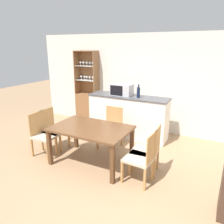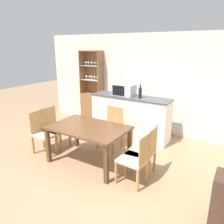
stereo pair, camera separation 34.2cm
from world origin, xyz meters
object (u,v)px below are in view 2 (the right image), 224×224
Objects in this scene: dining_chair_side_left_near at (44,132)px; microwave at (124,90)px; dining_table at (88,131)px; dining_chair_side_right_near at (136,159)px; dining_chair_head_far at (111,128)px; wine_bottle at (140,93)px; dining_chair_side_right_far at (143,152)px; dining_chair_side_left_far at (54,128)px; display_cabinet at (92,101)px.

microwave is (1.00, 1.73, 0.75)m from dining_chair_side_left_near.
dining_table is 1.63× the size of dining_chair_side_right_near.
dining_chair_head_far is at bearing 89.95° from dining_table.
wine_bottle is (0.46, -0.07, -0.01)m from microwave.
dining_chair_side_right_far and dining_chair_head_far have the same top height.
microwave is at bearing 146.89° from dining_chair_side_left_far.
dining_chair_head_far is 1.46m from dining_chair_side_right_near.
dining_chair_side_left_near is at bearing 94.07° from dining_chair_side_right_far.
dining_chair_head_far is (0.00, 0.83, -0.21)m from dining_table.
dining_chair_side_left_near is at bearing -81.01° from display_cabinet.
dining_chair_side_left_near is 2.18m from dining_chair_side_right_near.
dining_chair_side_left_near is at bearing 94.05° from dining_chair_side_right_near.
display_cabinet is 2.26m from dining_chair_side_left_near.
dining_chair_side_right_near is (-0.00, -0.30, 0.00)m from dining_chair_side_right_far.
display_cabinet reaches higher than dining_chair_side_left_far.
dining_chair_side_right_far is (2.18, 0.00, 0.00)m from dining_chair_side_left_far.
dining_table is 1.63× the size of dining_chair_head_far.
dining_table is 2.89× the size of microwave.
microwave is at bearing 93.04° from dining_table.
dining_chair_head_far is 1.46m from dining_chair_side_left_near.
dining_chair_head_far is at bearing 54.30° from dining_chair_side_right_far.
display_cabinet reaches higher than microwave.
dining_chair_side_left_far and dining_chair_head_far have the same top height.
dining_chair_head_far is 1.00× the size of dining_chair_side_left_near.
wine_bottle is (0.37, 0.68, 0.74)m from dining_chair_head_far.
dining_chair_side_left_far is 2.13m from wine_bottle.
dining_table is at bearing -103.83° from wine_bottle.
dining_chair_side_right_far is 1.28m from dining_chair_head_far.
dining_chair_head_far is (1.09, 0.68, 0.00)m from dining_chair_side_left_far.
wine_bottle is at bearing 76.17° from dining_table.
dining_chair_side_left_far is 1.91m from microwave.
dining_chair_side_right_far is at bearing -50.77° from microwave.
dining_chair_head_far is (-1.09, 0.68, 0.00)m from dining_chair_side_right_far.
dining_chair_side_left_far and dining_chair_side_right_near have the same top height.
display_cabinet reaches higher than dining_chair_side_right_far.
display_cabinet reaches higher than dining_chair_side_right_near.
dining_chair_side_right_far is (1.09, 0.15, -0.21)m from dining_table.
dining_chair_side_left_far is at bearing -136.89° from wine_bottle.
wine_bottle reaches higher than dining_chair_side_right_near.
display_cabinet is 1.98m from wine_bottle.
dining_chair_side_left_far is at bearing -124.95° from microwave.
wine_bottle reaches higher than dining_chair_head_far.
dining_chair_side_right_far is 0.30m from dining_chair_side_right_near.
dining_chair_side_left_far is 1.00× the size of dining_chair_side_left_near.
dining_table is 1.12m from dining_chair_side_left_far.
wine_bottle reaches higher than microwave.
dining_table is at bearing 86.35° from dining_chair_side_right_near.
dining_chair_side_right_far reaches higher than dining_table.
dining_chair_side_right_near is 1.77× the size of microwave.
dining_chair_side_right_far is 1.00× the size of dining_chair_head_far.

